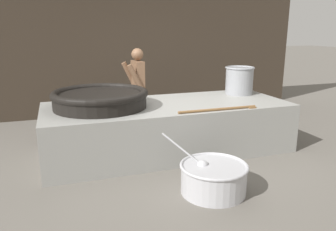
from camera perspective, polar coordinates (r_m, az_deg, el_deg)
name	(u,v)px	position (r m, az deg, el deg)	size (l,w,h in m)	color
ground_plane	(168,150)	(5.60, 0.00, -5.96)	(60.00, 60.00, 0.00)	#666059
back_wall	(128,32)	(8.04, -6.91, 14.25)	(8.87, 0.24, 3.85)	#382D23
hearth_platform	(168,127)	(5.47, 0.00, -2.03)	(3.98, 1.59, 0.80)	gray
giant_wok_near	(100,98)	(5.20, -11.72, 3.00)	(1.49, 1.49, 0.28)	black
stock_pot	(239,80)	(6.30, 12.30, 6.07)	(0.54, 0.54, 0.51)	gray
stirring_paddle	(222,109)	(4.99, 9.33, 1.11)	(1.27, 0.10, 0.04)	brown
cook	(138,88)	(6.41, -5.31, 4.85)	(0.38, 0.59, 1.64)	brown
prep_bowl_vegetables	(213,177)	(4.17, 7.92, -10.52)	(0.98, 0.85, 0.72)	#B7B7BC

